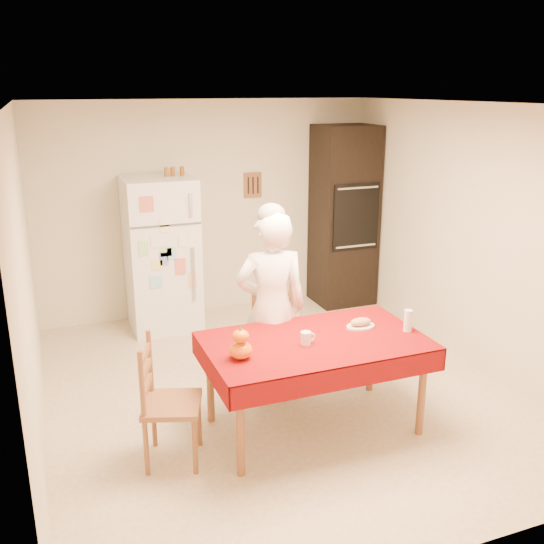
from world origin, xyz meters
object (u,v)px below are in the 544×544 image
chair_left (163,397)px  seated_woman (271,309)px  oven_cabinet (344,216)px  chair_far (277,334)px  refrigerator (162,254)px  pumpkin_lower (241,350)px  coffee_mug (306,338)px  bread_plate (360,326)px  wine_glass (408,321)px  dining_table (315,348)px

chair_left → seated_woman: seated_woman is taller
oven_cabinet → chair_far: 2.53m
refrigerator → pumpkin_lower: bearing=-89.2°
coffee_mug → bread_plate: 0.57m
pumpkin_lower → wine_glass: size_ratio=0.95×
coffee_mug → wine_glass: size_ratio=0.57×
refrigerator → chair_left: bearing=-101.4°
dining_table → bread_plate: bread_plate is taller
chair_left → wine_glass: chair_left is taller
pumpkin_lower → wine_glass: wine_glass is taller
dining_table → seated_woman: seated_woman is taller
oven_cabinet → chair_far: (-1.62, -1.85, -0.59)m
chair_far → seated_woman: size_ratio=0.56×
chair_far → bread_plate: chair_far is taller
coffee_mug → dining_table: bearing=26.8°
refrigerator → wine_glass: 3.04m
refrigerator → bread_plate: size_ratio=7.08×
chair_left → wine_glass: (1.96, -0.09, 0.34)m
chair_far → chair_left: (-1.19, -0.79, 0.00)m
seated_woman → bread_plate: seated_woman is taller
chair_left → oven_cabinet: bearing=-27.8°
seated_woman → bread_plate: 0.76m
coffee_mug → pumpkin_lower: size_ratio=0.60×
chair_far → chair_left: bearing=-144.8°
dining_table → wine_glass: bearing=-7.6°
wine_glass → oven_cabinet: bearing=72.9°
dining_table → chair_far: (-0.01, 0.78, -0.18)m
oven_cabinet → seated_woman: 2.72m
refrigerator → seated_woman: size_ratio=1.01×
refrigerator → coffee_mug: size_ratio=17.00×
chair_far → seated_woman: (-0.14, -0.22, 0.33)m
coffee_mug → seated_woman: bearing=94.2°
chair_far → coffee_mug: 0.89m
oven_cabinet → refrigerator: bearing=-178.8°
dining_table → wine_glass: wine_glass is taller
oven_cabinet → chair_far: bearing=-131.2°
refrigerator → bread_plate: (1.12, -2.48, -0.08)m
oven_cabinet → dining_table: (-1.61, -2.63, -0.41)m
oven_cabinet → seated_woman: bearing=-130.3°
chair_far → pumpkin_lower: 1.13m
pumpkin_lower → bread_plate: size_ratio=0.70×
seated_woman → chair_left: bearing=38.5°
refrigerator → pumpkin_lower: (0.04, -2.69, -0.03)m
wine_glass → bread_plate: 0.38m
pumpkin_lower → chair_left: bearing=170.1°
refrigerator → bread_plate: refrigerator is taller
dining_table → wine_glass: size_ratio=9.66×
chair_left → refrigerator: bearing=7.5°
bread_plate → coffee_mug: bearing=-165.2°
seated_woman → refrigerator: bearing=-65.4°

